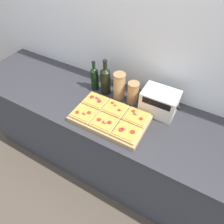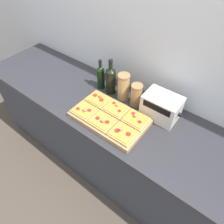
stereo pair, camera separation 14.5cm
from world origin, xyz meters
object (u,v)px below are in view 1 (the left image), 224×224
(grain_jar_tall, at_px, (119,86))
(grain_jar_short, at_px, (133,93))
(cutting_board, at_px, (110,118))
(wine_bottle, at_px, (105,80))
(olive_oil_bottle, at_px, (95,78))
(toaster_oven, at_px, (159,102))

(grain_jar_tall, height_order, grain_jar_short, grain_jar_tall)
(cutting_board, xyz_separation_m, grain_jar_short, (0.06, 0.26, 0.08))
(cutting_board, xyz_separation_m, wine_bottle, (-0.19, 0.26, 0.11))
(grain_jar_tall, xyz_separation_m, grain_jar_short, (0.13, -0.00, -0.02))
(grain_jar_tall, bearing_deg, wine_bottle, -180.00)
(wine_bottle, bearing_deg, grain_jar_tall, 0.00)
(cutting_board, distance_m, olive_oil_bottle, 0.40)
(wine_bottle, bearing_deg, cutting_board, -53.77)
(toaster_oven, bearing_deg, grain_jar_short, 179.77)
(cutting_board, bearing_deg, grain_jar_tall, 104.82)
(wine_bottle, distance_m, grain_jar_tall, 0.12)
(wine_bottle, height_order, toaster_oven, wine_bottle)
(toaster_oven, bearing_deg, cutting_board, -136.38)
(cutting_board, height_order, olive_oil_bottle, olive_oil_bottle)
(wine_bottle, height_order, grain_jar_short, wine_bottle)
(wine_bottle, bearing_deg, olive_oil_bottle, 180.00)
(cutting_board, distance_m, grain_jar_tall, 0.29)
(olive_oil_bottle, bearing_deg, cutting_board, -41.27)
(cutting_board, relative_size, wine_bottle, 1.76)
(cutting_board, relative_size, olive_oil_bottle, 2.04)
(grain_jar_short, xyz_separation_m, toaster_oven, (0.22, -0.00, 0.00))
(wine_bottle, relative_size, toaster_oven, 1.09)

